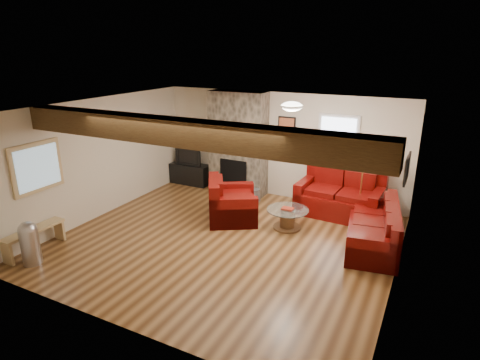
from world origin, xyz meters
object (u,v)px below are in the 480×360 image
(coffee_table, at_px, (287,219))
(tv_cabinet, at_px, (190,174))
(floor_lamp, at_px, (364,156))
(sofa_three, at_px, (373,225))
(television, at_px, (190,156))
(loveseat, at_px, (340,194))
(armchair_red, at_px, (232,199))

(coffee_table, xyz_separation_m, tv_cabinet, (-3.29, 1.47, 0.06))
(tv_cabinet, xyz_separation_m, floor_lamp, (4.48, -0.38, 1.13))
(sofa_three, bearing_deg, television, -115.43)
(television, bearing_deg, loveseat, -4.24)
(sofa_three, distance_m, loveseat, 1.44)
(sofa_three, height_order, television, television)
(loveseat, relative_size, tv_cabinet, 1.66)
(loveseat, bearing_deg, television, 178.80)
(tv_cabinet, bearing_deg, floor_lamp, -4.80)
(coffee_table, height_order, floor_lamp, floor_lamp)
(tv_cabinet, distance_m, television, 0.48)
(sofa_three, xyz_separation_m, coffee_table, (-1.64, -0.03, -0.19))
(tv_cabinet, relative_size, television, 1.40)
(tv_cabinet, bearing_deg, loveseat, -4.24)
(coffee_table, relative_size, floor_lamp, 0.51)
(armchair_red, bearing_deg, television, 22.64)
(armchair_red, height_order, coffee_table, armchair_red)
(floor_lamp, bearing_deg, coffee_table, -137.52)
(television, distance_m, floor_lamp, 4.55)
(sofa_three, relative_size, television, 2.67)
(coffee_table, bearing_deg, armchair_red, -175.34)
(armchair_red, xyz_separation_m, television, (-2.10, 1.56, 0.30))
(armchair_red, bearing_deg, floor_lamp, -94.24)
(coffee_table, bearing_deg, loveseat, 57.14)
(coffee_table, distance_m, floor_lamp, 2.00)
(television, bearing_deg, coffee_table, -23.99)
(television, xyz_separation_m, floor_lamp, (4.48, -0.38, 0.64))
(loveseat, xyz_separation_m, coffee_table, (-0.75, -1.17, -0.26))
(sofa_three, bearing_deg, floor_lamp, -166.34)
(floor_lamp, bearing_deg, armchair_red, -153.53)
(loveseat, distance_m, floor_lamp, 1.02)
(armchair_red, xyz_separation_m, floor_lamp, (2.38, 1.19, 0.94))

